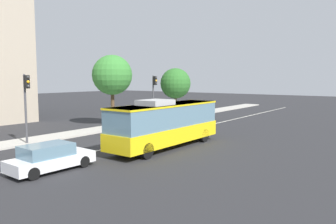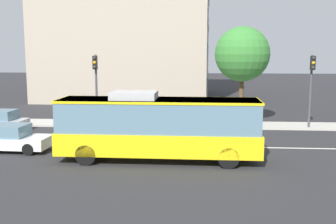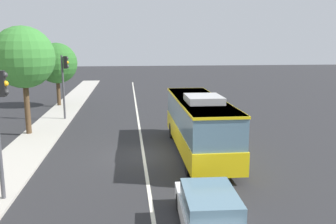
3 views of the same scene
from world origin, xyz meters
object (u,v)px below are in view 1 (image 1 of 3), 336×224
object	(u,v)px
traffic_light_near_corner	(154,91)
street_tree_kerbside_centre	(112,75)
transit_bus	(166,122)
traffic_light_mid_block	(26,97)
street_tree_kerbside_left	(175,84)
sedan_white	(50,158)

from	to	relation	value
traffic_light_near_corner	street_tree_kerbside_centre	world-z (taller)	street_tree_kerbside_centre
transit_bus	street_tree_kerbside_centre	world-z (taller)	street_tree_kerbside_centre
traffic_light_mid_block	street_tree_kerbside_centre	size ratio (longest dim) A/B	0.72
traffic_light_near_corner	transit_bus	bearing A→B (deg)	-45.31
street_tree_kerbside_left	traffic_light_near_corner	bearing A→B (deg)	-164.81
transit_bus	street_tree_kerbside_left	size ratio (longest dim) A/B	1.62
sedan_white	traffic_light_near_corner	distance (m)	19.94
sedan_white	traffic_light_near_corner	xyz separation A→B (m)	(18.26, 7.49, 2.84)
transit_bus	traffic_light_mid_block	xyz separation A→B (m)	(-5.30, 8.70, 1.75)
traffic_light_mid_block	street_tree_kerbside_left	bearing A→B (deg)	91.52
transit_bus	street_tree_kerbside_left	distance (m)	19.72
traffic_light_near_corner	street_tree_kerbside_centre	distance (m)	5.19
traffic_light_near_corner	street_tree_kerbside_left	size ratio (longest dim) A/B	0.84
sedan_white	transit_bus	bearing A→B (deg)	-6.90
traffic_light_mid_block	street_tree_kerbside_centre	bearing A→B (deg)	96.72
transit_bus	traffic_light_near_corner	distance (m)	13.32
sedan_white	traffic_light_near_corner	world-z (taller)	traffic_light_near_corner
street_tree_kerbside_centre	traffic_light_mid_block	bearing A→B (deg)	-169.65
traffic_light_mid_block	street_tree_kerbside_centre	xyz separation A→B (m)	(10.50, 1.92, 1.65)
street_tree_kerbside_left	sedan_white	bearing A→B (deg)	-159.52
transit_bus	traffic_light_near_corner	xyz separation A→B (m)	(9.79, 8.86, 1.75)
transit_bus	sedan_white	world-z (taller)	transit_bus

